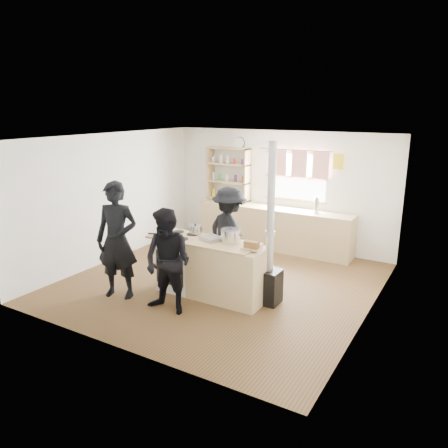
% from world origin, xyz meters
% --- Properties ---
extents(ground, '(5.00, 5.00, 0.01)m').
position_xyz_m(ground, '(0.00, 0.00, -0.01)').
color(ground, brown).
rests_on(ground, ground).
extents(back_counter, '(3.40, 0.55, 0.90)m').
position_xyz_m(back_counter, '(0.00, 2.22, 0.45)').
color(back_counter, tan).
rests_on(back_counter, ground).
extents(shelving_unit, '(1.00, 0.28, 1.20)m').
position_xyz_m(shelving_unit, '(-1.20, 2.34, 1.51)').
color(shelving_unit, tan).
rests_on(shelving_unit, back_counter).
extents(thermos, '(0.10, 0.10, 0.31)m').
position_xyz_m(thermos, '(0.92, 2.22, 1.05)').
color(thermos, silver).
rests_on(thermos, back_counter).
extents(cooking_island, '(1.97, 0.64, 0.93)m').
position_xyz_m(cooking_island, '(0.14, -0.55, 0.47)').
color(cooking_island, white).
rests_on(cooking_island, ground).
extents(skillet_greens, '(0.37, 0.37, 0.05)m').
position_xyz_m(skillet_greens, '(-0.61, -0.69, 0.96)').
color(skillet_greens, black).
rests_on(skillet_greens, cooking_island).
extents(roast_tray, '(0.40, 0.36, 0.06)m').
position_xyz_m(roast_tray, '(0.12, -0.51, 0.97)').
color(roast_tray, silver).
rests_on(roast_tray, cooking_island).
extents(stockpot_stove, '(0.21, 0.21, 0.18)m').
position_xyz_m(stockpot_stove, '(-0.28, -0.34, 1.01)').
color(stockpot_stove, '#B8B8BA').
rests_on(stockpot_stove, cooking_island).
extents(stockpot_counter, '(0.32, 0.32, 0.24)m').
position_xyz_m(stockpot_counter, '(0.46, -0.44, 1.04)').
color(stockpot_counter, silver).
rests_on(stockpot_counter, cooking_island).
extents(bread_board, '(0.28, 0.21, 0.12)m').
position_xyz_m(bread_board, '(0.88, -0.58, 0.98)').
color(bread_board, tan).
rests_on(bread_board, cooking_island).
extents(flue_heater, '(0.35, 0.35, 2.50)m').
position_xyz_m(flue_heater, '(1.06, -0.32, 0.64)').
color(flue_heater, black).
rests_on(flue_heater, ground).
extents(person_near_left, '(0.79, 0.63, 1.88)m').
position_xyz_m(person_near_left, '(-1.12, -1.30, 0.94)').
color(person_near_left, black).
rests_on(person_near_left, ground).
extents(person_near_right, '(0.77, 0.61, 1.58)m').
position_xyz_m(person_near_right, '(-0.09, -1.35, 0.79)').
color(person_near_right, black).
rests_on(person_near_right, ground).
extents(person_far, '(1.21, 0.98, 1.64)m').
position_xyz_m(person_far, '(-0.01, 0.32, 0.82)').
color(person_far, black).
rests_on(person_far, ground).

